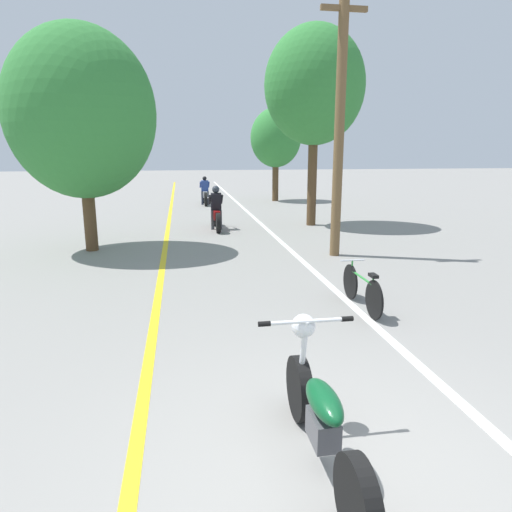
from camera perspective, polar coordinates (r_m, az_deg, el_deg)
The scene contains 11 objects.
ground_plane at distance 4.15m, azimuth 11.07°, elevation -25.72°, with size 120.00×120.00×0.00m, color gray.
lane_stripe_center at distance 15.40m, azimuth -10.99°, elevation 3.16°, with size 0.14×48.00×0.01m, color yellow.
lane_stripe_edge at distance 15.65m, azimuth 1.19°, elevation 3.55°, with size 0.14×48.00×0.01m, color white.
utility_pole at distance 11.45m, azimuth 10.41°, elevation 16.15°, with size 1.10×0.24×6.31m.
roadside_tree_right_near at distance 16.32m, azimuth 7.34°, elevation 20.30°, with size 3.38×3.04×6.65m.
roadside_tree_right_far at distance 24.13m, azimuth 2.49°, elevation 14.50°, with size 2.60×2.34×4.73m.
roadside_tree_left at distance 12.64m, azimuth -21.01°, elevation 16.30°, with size 3.67×3.31×5.61m.
motorcycle_foreground at distance 4.03m, azimuth 8.13°, elevation -19.18°, with size 0.88×2.14×1.11m.
motorcycle_rider_lead at distance 15.38m, azimuth -4.99°, elevation 5.39°, with size 0.50×2.13×1.45m.
motorcycle_rider_far at distance 22.63m, azimuth -6.40°, elevation 7.72°, with size 0.50×2.06×1.37m.
bicycle_parked at distance 7.82m, azimuth 13.08°, elevation -4.00°, with size 0.44×1.65×0.73m.
Camera 1 is at (-1.22, -3.01, 2.58)m, focal length 32.00 mm.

